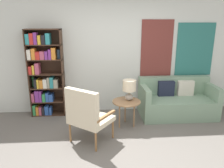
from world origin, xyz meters
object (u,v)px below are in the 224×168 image
(couch, at_px, (176,101))
(armchair, at_px, (87,113))
(bookshelf, at_px, (44,73))
(side_table, at_px, (126,103))
(table_lamp, at_px, (129,88))

(couch, bearing_deg, armchair, -151.43)
(armchair, height_order, couch, armchair)
(bookshelf, distance_m, side_table, 1.92)
(couch, relative_size, side_table, 2.89)
(side_table, bearing_deg, armchair, -141.07)
(bookshelf, height_order, side_table, bookshelf)
(bookshelf, xyz_separation_m, table_lamp, (1.78, -0.65, -0.17))
(bookshelf, height_order, couch, bookshelf)
(bookshelf, bearing_deg, couch, -4.67)
(side_table, xyz_separation_m, table_lamp, (0.06, 0.04, 0.32))
(side_table, relative_size, table_lamp, 1.34)
(couch, distance_m, table_lamp, 1.30)
(couch, bearing_deg, side_table, -159.36)
(side_table, bearing_deg, couch, 20.64)
(bookshelf, relative_size, couch, 1.17)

